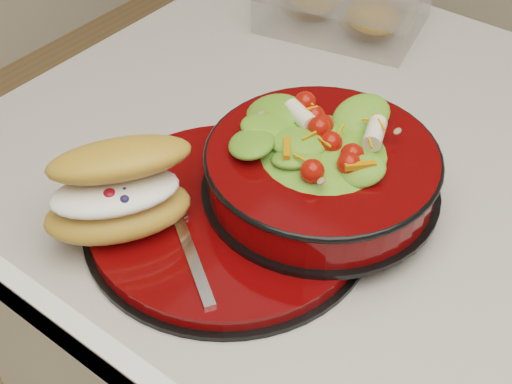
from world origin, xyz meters
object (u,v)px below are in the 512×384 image
Objects in this scene: fork at (187,243)px; salad_bowl at (322,162)px; croissant at (120,191)px; dinner_plate at (229,217)px.

salad_bowl is at bearing 11.74° from fork.
fork is at bearing -111.75° from salad_bowl.
croissant is at bearing -128.52° from salad_bowl.
croissant is at bearing -132.30° from dinner_plate.
salad_bowl is 1.83× the size of fork.
croissant reaches higher than fork.
croissant is 1.30× the size of fork.
croissant is at bearing 135.69° from fork.
fork reaches higher than dinner_plate.
salad_bowl is 0.20m from croissant.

